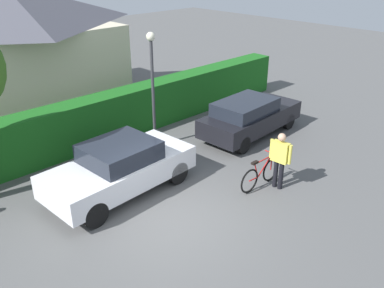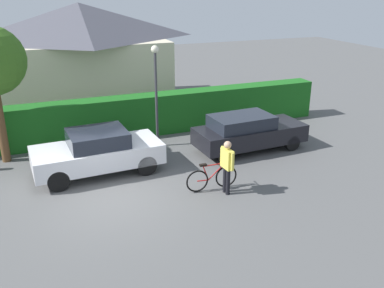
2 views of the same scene
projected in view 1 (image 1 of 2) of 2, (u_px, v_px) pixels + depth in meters
The scene contains 8 objects.
ground_plane at pixel (168, 221), 10.16m from camera, with size 60.00×60.00×0.00m, color #575757.
hedge_row at pixel (62, 131), 13.15m from camera, with size 20.69×0.90×1.65m, color #1A5F1B.
house_distant at pixel (12, 47), 16.42m from camera, with size 8.16×5.53×5.04m.
parked_car_near at pixel (120, 167), 11.09m from camera, with size 4.22×2.02×1.47m.
parked_car_far at pixel (250, 116), 14.60m from camera, with size 4.25×1.85×1.40m.
bicycle at pixel (260, 174), 11.51m from camera, with size 1.67×0.50×0.90m.
person_rider at pixel (280, 157), 11.20m from camera, with size 0.23×0.67×1.67m.
street_lamp at pixel (152, 74), 13.02m from camera, with size 0.28×0.28×3.84m.
Camera 1 is at (-5.38, -6.44, 6.08)m, focal length 38.32 mm.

